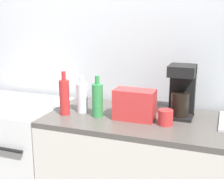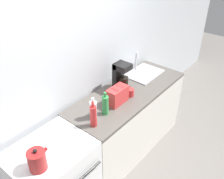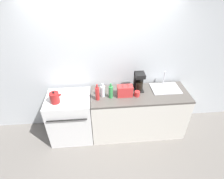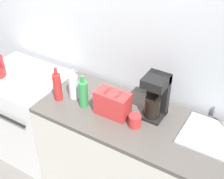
# 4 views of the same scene
# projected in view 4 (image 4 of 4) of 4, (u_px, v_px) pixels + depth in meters

# --- Properties ---
(wall_back) EXTENTS (8.00, 0.05, 2.60)m
(wall_back) POSITION_uv_depth(u_px,v_px,m) (104.00, 40.00, 2.65)
(wall_back) COLOR silver
(wall_back) RESTS_ON ground_plane
(stove) EXTENTS (0.78, 0.66, 0.94)m
(stove) POSITION_uv_depth(u_px,v_px,m) (29.00, 114.00, 3.12)
(stove) COLOR silver
(stove) RESTS_ON ground_plane
(counter_block) EXTENTS (1.77, 0.66, 0.94)m
(counter_block) POSITION_uv_depth(u_px,v_px,m) (144.00, 166.00, 2.60)
(counter_block) COLOR silver
(counter_block) RESTS_ON ground_plane
(toaster) EXTENTS (0.26, 0.14, 0.20)m
(toaster) POSITION_uv_depth(u_px,v_px,m) (113.00, 104.00, 2.36)
(toaster) COLOR red
(toaster) RESTS_ON counter_block
(coffee_maker) EXTENTS (0.17, 0.19, 0.35)m
(coffee_maker) POSITION_uv_depth(u_px,v_px,m) (156.00, 95.00, 2.31)
(coffee_maker) COLOR black
(coffee_maker) RESTS_ON counter_block
(sink_tray) EXTENTS (0.52, 0.38, 0.28)m
(sink_tray) POSITION_uv_depth(u_px,v_px,m) (219.00, 138.00, 2.18)
(sink_tray) COLOR #B7B7BC
(sink_tray) RESTS_ON counter_block
(bottle_green) EXTENTS (0.07, 0.07, 0.28)m
(bottle_green) POSITION_uv_depth(u_px,v_px,m) (83.00, 94.00, 2.44)
(bottle_green) COLOR #338C47
(bottle_green) RESTS_ON counter_block
(bottle_clear) EXTENTS (0.08, 0.08, 0.26)m
(bottle_clear) POSITION_uv_depth(u_px,v_px,m) (73.00, 86.00, 2.54)
(bottle_clear) COLOR silver
(bottle_clear) RESTS_ON counter_block
(bottle_red) EXTENTS (0.07, 0.07, 0.30)m
(bottle_red) POSITION_uv_depth(u_px,v_px,m) (57.00, 86.00, 2.50)
(bottle_red) COLOR #B72828
(bottle_red) RESTS_ON counter_block
(cup_red) EXTENTS (0.09, 0.09, 0.10)m
(cup_red) POSITION_uv_depth(u_px,v_px,m) (135.00, 121.00, 2.28)
(cup_red) COLOR red
(cup_red) RESTS_ON counter_block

